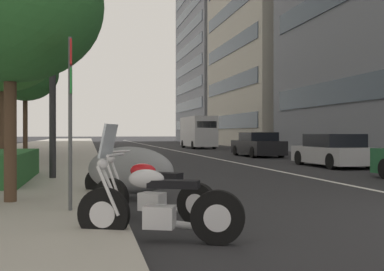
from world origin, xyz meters
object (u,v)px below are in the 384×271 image
(delivery_van_ahead, at_px, (198,132))
(street_tree_by_lamp_post, at_px, (3,43))
(car_lead_in_lane, at_px, (333,151))
(car_mid_block_traffic, at_px, (258,145))
(street_lamp_with_banners, at_px, (67,0))
(motorcycle_second_in_row, at_px, (129,170))
(street_tree_near_plaza_corner, at_px, (10,4))
(street_tree_mid_sidewalk, at_px, (25,73))
(parking_sign_by_curb, at_px, (71,102))
(motorcycle_nearest_camera, at_px, (151,194))
(motorcycle_far_end_row, at_px, (157,207))

(delivery_van_ahead, height_order, street_tree_by_lamp_post, street_tree_by_lamp_post)
(car_lead_in_lane, distance_m, car_mid_block_traffic, 8.79)
(delivery_van_ahead, relative_size, street_lamp_with_banners, 0.73)
(motorcycle_second_in_row, bearing_deg, street_tree_near_plaza_corner, 61.32)
(street_tree_mid_sidewalk, bearing_deg, car_lead_in_lane, -115.66)
(car_lead_in_lane, relative_size, parking_sign_by_curb, 1.50)
(parking_sign_by_curb, bearing_deg, motorcycle_second_in_row, -26.40)
(car_lead_in_lane, bearing_deg, motorcycle_nearest_camera, 138.73)
(motorcycle_far_end_row, bearing_deg, street_lamp_with_banners, -57.13)
(car_mid_block_traffic, distance_m, street_tree_mid_sidewalk, 13.51)
(motorcycle_far_end_row, distance_m, delivery_van_ahead, 37.18)
(motorcycle_second_in_row, xyz_separation_m, parking_sign_by_curb, (-2.22, 1.10, 1.28))
(street_tree_near_plaza_corner, bearing_deg, motorcycle_second_in_row, -65.39)
(street_lamp_with_banners, xyz_separation_m, street_tree_by_lamp_post, (3.61, 2.27, -0.61))
(motorcycle_nearest_camera, xyz_separation_m, car_mid_block_traffic, (19.13, -8.82, 0.25))
(motorcycle_nearest_camera, relative_size, parking_sign_by_curb, 0.65)
(street_lamp_with_banners, relative_size, street_tree_mid_sidewalk, 1.50)
(car_mid_block_traffic, xyz_separation_m, street_tree_mid_sidewalk, (-2.64, 12.76, 3.59))
(motorcycle_far_end_row, distance_m, car_mid_block_traffic, 22.47)
(car_lead_in_lane, relative_size, delivery_van_ahead, 0.69)
(motorcycle_nearest_camera, bearing_deg, street_tree_mid_sidewalk, -36.98)
(motorcycle_nearest_camera, distance_m, street_tree_near_plaza_corner, 4.31)
(motorcycle_far_end_row, height_order, street_lamp_with_banners, street_lamp_with_banners)
(parking_sign_by_curb, bearing_deg, car_lead_in_lane, -45.31)
(motorcycle_nearest_camera, height_order, street_tree_mid_sidewalk, street_tree_mid_sidewalk)
(motorcycle_far_end_row, relative_size, street_tree_by_lamp_post, 0.34)
(car_lead_in_lane, xyz_separation_m, parking_sign_by_curb, (-9.98, 10.09, 1.23))
(parking_sign_by_curb, height_order, street_lamp_with_banners, street_lamp_with_banners)
(motorcycle_nearest_camera, height_order, delivery_van_ahead, delivery_van_ahead)
(car_lead_in_lane, bearing_deg, street_tree_near_plaza_corner, 127.44)
(parking_sign_by_curb, bearing_deg, motorcycle_far_end_row, -148.69)
(parking_sign_by_curb, relative_size, street_tree_near_plaza_corner, 0.55)
(parking_sign_by_curb, distance_m, street_lamp_with_banners, 6.57)
(car_lead_in_lane, xyz_separation_m, street_lamp_with_banners, (-4.24, 10.41, 4.40))
(car_lead_in_lane, distance_m, street_tree_near_plaza_corner, 14.54)
(motorcycle_far_end_row, distance_m, street_tree_near_plaza_corner, 4.97)
(car_mid_block_traffic, bearing_deg, motorcycle_second_in_row, 150.77)
(motorcycle_far_end_row, xyz_separation_m, street_tree_near_plaza_corner, (3.05, 2.21, 3.24))
(delivery_van_ahead, bearing_deg, motorcycle_nearest_camera, 164.58)
(street_lamp_with_banners, bearing_deg, car_lead_in_lane, -67.82)
(motorcycle_far_end_row, bearing_deg, car_lead_in_lane, -105.05)
(car_mid_block_traffic, bearing_deg, street_lamp_with_banners, 140.67)
(motorcycle_second_in_row, height_order, car_mid_block_traffic, car_mid_block_traffic)
(motorcycle_second_in_row, bearing_deg, delivery_van_ahead, -68.87)
(motorcycle_far_end_row, distance_m, motorcycle_nearest_camera, 1.49)
(car_lead_in_lane, height_order, car_mid_block_traffic, car_mid_block_traffic)
(car_mid_block_traffic, bearing_deg, parking_sign_by_curb, 151.00)
(motorcycle_far_end_row, relative_size, parking_sign_by_curb, 0.74)
(street_tree_by_lamp_post, xyz_separation_m, street_tree_mid_sidewalk, (6.78, 0.12, -0.18))
(car_mid_block_traffic, xyz_separation_m, parking_sign_by_curb, (-18.77, 10.05, 1.20))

